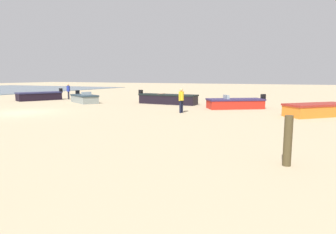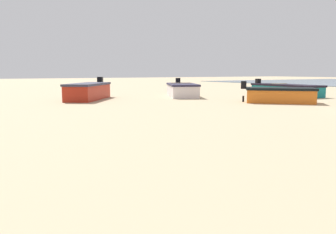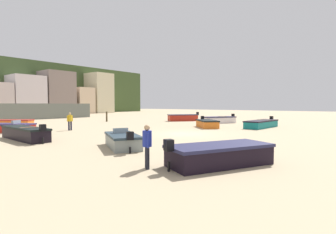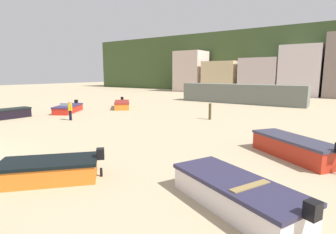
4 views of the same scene
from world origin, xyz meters
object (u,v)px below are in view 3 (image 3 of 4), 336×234
object	(u,v)px
mooring_post_near_water	(107,117)
beach_walker_distant	(147,143)
boat_teal_2	(261,124)
boat_grey_3	(123,140)
boat_red_4	(8,128)
boat_orange_0	(11,123)
boat_orange_8	(207,124)
beach_walker_foreground	(70,120)
boat_black_7	(25,133)
boat_black_1	(219,155)
boat_red_5	(183,118)
boat_white_6	(219,120)

from	to	relation	value
mooring_post_near_water	beach_walker_distant	world-z (taller)	beach_walker_distant
boat_teal_2	mooring_post_near_water	world-z (taller)	mooring_post_near_water
boat_grey_3	mooring_post_near_water	world-z (taller)	mooring_post_near_water
boat_teal_2	beach_walker_distant	distance (m)	19.44
boat_red_4	mooring_post_near_water	world-z (taller)	mooring_post_near_water
boat_orange_0	boat_orange_8	world-z (taller)	boat_orange_8
beach_walker_foreground	beach_walker_distant	size ratio (longest dim) A/B	1.00
mooring_post_near_water	boat_black_7	bearing A→B (deg)	-144.89
boat_black_1	boat_grey_3	world-z (taller)	boat_black_1
boat_orange_0	boat_grey_3	size ratio (longest dim) A/B	1.09
boat_black_1	boat_black_7	world-z (taller)	boat_black_7
boat_black_7	boat_black_1	bearing A→B (deg)	-80.81
boat_red_5	boat_white_6	distance (m)	5.96
boat_grey_3	mooring_post_near_water	bearing A→B (deg)	84.54
mooring_post_near_water	beach_walker_foreground	distance (m)	11.63
boat_orange_0	mooring_post_near_water	world-z (taller)	mooring_post_near_water
boat_red_4	boat_white_6	size ratio (longest dim) A/B	0.96
boat_orange_0	boat_red_4	xyz separation A→B (m)	(-2.13, -5.38, -0.01)
boat_black_1	boat_red_4	xyz separation A→B (m)	(-0.55, 19.46, -0.03)
boat_white_6	beach_walker_distant	xyz separation A→B (m)	(-22.18, -8.73, 0.53)
boat_teal_2	boat_red_4	world-z (taller)	boat_teal_2
boat_grey_3	boat_orange_8	distance (m)	13.66
boat_orange_8	boat_black_1	bearing A→B (deg)	75.26
boat_grey_3	boat_red_4	xyz separation A→B (m)	(-0.93, 13.41, -0.00)
boat_black_1	beach_walker_distant	bearing A→B (deg)	-104.16
boat_red_5	beach_walker_foreground	distance (m)	17.06
boat_black_1	beach_walker_distant	distance (m)	2.85
boat_black_1	mooring_post_near_water	world-z (taller)	mooring_post_near_water
boat_black_1	boat_red_4	bearing A→B (deg)	-152.64
boat_teal_2	boat_red_4	size ratio (longest dim) A/B	1.25
mooring_post_near_water	beach_walker_distant	xyz separation A→B (m)	(-15.06, -21.86, 0.27)
boat_red_4	boat_black_7	xyz separation A→B (m)	(-1.12, -6.05, 0.06)
boat_orange_0	boat_white_6	world-z (taller)	boat_white_6
boat_orange_0	boat_white_6	bearing A→B (deg)	98.80
boat_orange_0	boat_teal_2	xyz separation A→B (m)	(15.55, -20.57, -0.00)
mooring_post_near_water	boat_red_4	bearing A→B (deg)	-162.68
boat_teal_2	beach_walker_distant	xyz separation A→B (m)	(-19.27, -2.47, 0.57)
beach_walker_foreground	beach_walker_distant	world-z (taller)	same
boat_grey_3	boat_white_6	distance (m)	20.16
boat_black_1	boat_black_7	bearing A→B (deg)	-147.16
boat_teal_2	boat_black_7	distance (m)	20.90
boat_red_5	mooring_post_near_water	distance (m)	10.51
boat_white_6	beach_walker_foreground	size ratio (longest dim) A/B	2.78
boat_teal_2	beach_walker_foreground	size ratio (longest dim) A/B	3.33
boat_orange_8	beach_walker_distant	distance (m)	17.34
boat_red_4	boat_red_5	size ratio (longest dim) A/B	1.02
boat_black_7	beach_walker_distant	bearing A→B (deg)	-90.27
boat_black_7	beach_walker_distant	size ratio (longest dim) A/B	3.40
boat_red_4	beach_walker_distant	world-z (taller)	beach_walker_distant
boat_teal_2	boat_orange_8	distance (m)	5.47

